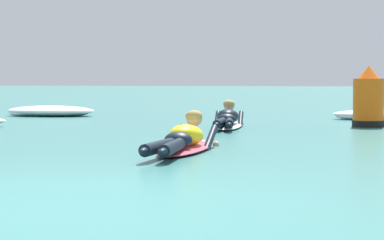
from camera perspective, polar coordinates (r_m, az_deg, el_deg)
ground_plane at (r=15.20m, az=3.26°, el=-0.09°), size 120.00×120.00×0.00m
surfer_near at (r=8.87m, az=-0.67°, el=-1.61°), size 0.61×2.51×0.55m
surfer_far at (r=13.19m, az=2.78°, el=-0.01°), size 0.68×2.61×0.53m
whitewater_front at (r=17.50m, az=-10.99°, el=0.68°), size 2.11×1.13×0.24m
channel_marker_buoy at (r=13.80m, az=13.66°, el=1.38°), size 0.59×0.59×1.13m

